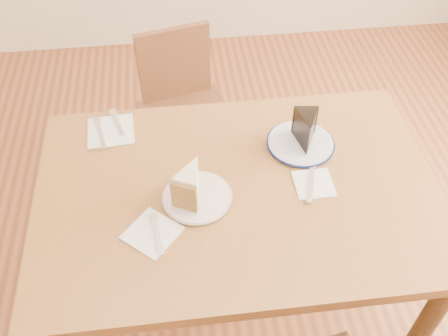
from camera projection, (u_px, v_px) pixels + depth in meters
ground at (235, 309)px, 2.03m from camera, size 4.00×4.00×0.00m
table at (238, 208)px, 1.55m from camera, size 1.20×0.80×0.75m
chair_far at (185, 110)px, 2.22m from camera, size 0.46×0.46×0.77m
plate_cream at (197, 197)px, 1.45m from camera, size 0.19×0.19×0.01m
plate_navy at (300, 143)px, 1.60m from camera, size 0.21×0.21×0.01m
carrot_cake at (192, 183)px, 1.41m from camera, size 0.11×0.13×0.09m
chocolate_cake at (306, 132)px, 1.56m from camera, size 0.09×0.11×0.10m
napkin_cream at (152, 233)px, 1.36m from camera, size 0.18×0.18×0.00m
napkin_navy at (314, 184)px, 1.49m from camera, size 0.11×0.11×0.00m
napkin_spare at (111, 131)px, 1.65m from camera, size 0.16×0.16×0.00m
fork_cream at (157, 234)px, 1.36m from camera, size 0.04×0.14×0.00m
knife_navy at (311, 181)px, 1.49m from camera, size 0.07×0.17×0.00m
fork_spare at (117, 123)px, 1.67m from camera, size 0.05×0.14×0.00m
knife_spare at (101, 133)px, 1.63m from camera, size 0.05×0.16×0.00m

